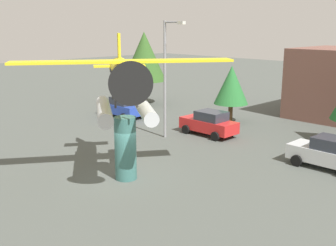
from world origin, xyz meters
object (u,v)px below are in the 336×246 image
at_px(streetlight_primary, 167,72).
at_px(tree_west, 144,57).
at_px(display_pedestal, 125,148).
at_px(car_near_blue, 122,107).
at_px(car_mid_red, 209,123).
at_px(car_far_silver, 329,153).
at_px(floatplane_monument, 124,84).
at_px(tree_east, 231,85).

distance_m(streetlight_primary, tree_west, 12.86).
height_order(display_pedestal, streetlight_primary, streetlight_primary).
relative_size(car_near_blue, car_mid_red, 1.00).
bearing_deg(streetlight_primary, car_far_silver, 9.93).
xyz_separation_m(floatplane_monument, streetlight_primary, (-4.24, 7.04, -0.28)).
relative_size(floatplane_monument, car_far_silver, 2.20).
distance_m(car_far_silver, streetlight_primary, 11.49).
relative_size(car_far_silver, tree_west, 0.59).
relative_size(car_near_blue, tree_east, 0.92).
distance_m(floatplane_monument, tree_east, 14.73).
xyz_separation_m(car_mid_red, car_far_silver, (9.12, -0.77, 0.00)).
bearing_deg(streetlight_primary, tree_east, 88.49).
relative_size(car_far_silver, tree_east, 0.92).
bearing_deg(car_near_blue, tree_west, -59.52).
distance_m(car_near_blue, car_mid_red, 9.06).
distance_m(tree_west, tree_east, 10.91).
relative_size(display_pedestal, tree_east, 0.71).
xyz_separation_m(car_mid_red, tree_west, (-12.18, 4.65, 3.81)).
distance_m(car_far_silver, tree_east, 11.89).
bearing_deg(tree_east, floatplane_monument, -73.87).
height_order(display_pedestal, car_near_blue, display_pedestal).
bearing_deg(streetlight_primary, car_near_blue, 165.32).
bearing_deg(tree_east, car_near_blue, -146.51).
distance_m(car_near_blue, streetlight_primary, 8.55).
xyz_separation_m(floatplane_monument, tree_east, (-4.06, 14.04, -1.88)).
distance_m(display_pedestal, car_far_silver, 11.04).
bearing_deg(tree_east, display_pedestal, -74.20).
height_order(display_pedestal, car_mid_red, display_pedestal).
bearing_deg(floatplane_monument, streetlight_primary, 155.09).
height_order(car_far_silver, streetlight_primary, streetlight_primary).
bearing_deg(display_pedestal, tree_west, 135.93).
bearing_deg(tree_west, streetlight_primary, -34.55).
xyz_separation_m(car_near_blue, tree_east, (7.63, 5.05, 2.13)).
height_order(floatplane_monument, car_far_silver, floatplane_monument).
distance_m(display_pedestal, car_near_blue, 14.63).
height_order(car_near_blue, tree_east, tree_east).
bearing_deg(car_near_blue, streetlight_primary, 165.32).
relative_size(car_near_blue, tree_west, 0.59).
xyz_separation_m(display_pedestal, car_far_silver, (6.57, 8.84, -0.73)).
bearing_deg(streetlight_primary, display_pedestal, -59.30).
bearing_deg(floatplane_monument, tree_east, 140.13).
distance_m(car_mid_red, tree_east, 5.05).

